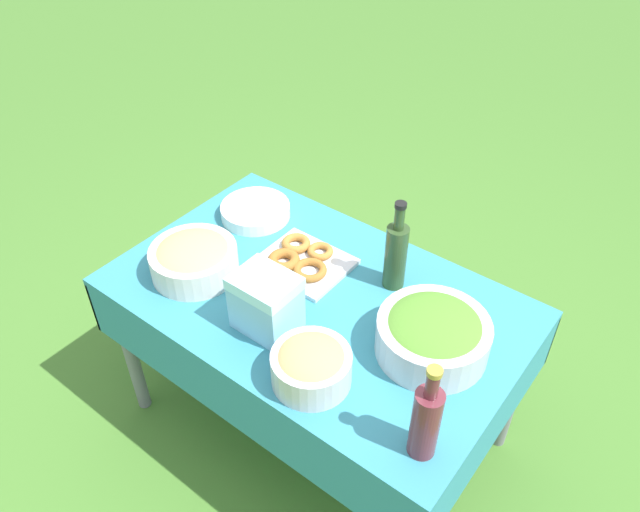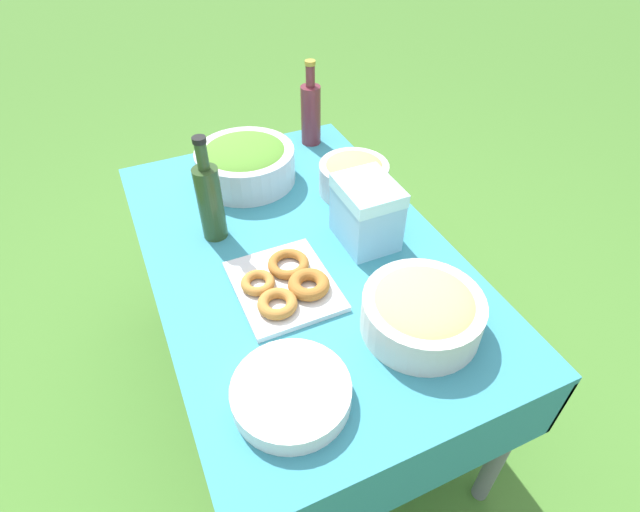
{
  "view_description": "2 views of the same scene",
  "coord_description": "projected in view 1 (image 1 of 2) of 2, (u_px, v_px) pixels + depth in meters",
  "views": [
    {
      "loc": [
        0.91,
        -1.16,
        2.09
      ],
      "look_at": [
        -0.03,
        0.06,
        0.81
      ],
      "focal_mm": 35.0,
      "sensor_mm": 36.0,
      "label": 1
    },
    {
      "loc": [
        -1.02,
        0.39,
        1.65
      ],
      "look_at": [
        -0.07,
        -0.04,
        0.72
      ],
      "focal_mm": 28.0,
      "sensor_mm": 36.0,
      "label": 2
    }
  ],
  "objects": [
    {
      "name": "ground_plane",
      "position": [
        317.0,
        421.0,
        2.48
      ],
      "size": [
        14.0,
        14.0,
        0.0
      ],
      "primitive_type": "plane",
      "color": "#477A2D"
    },
    {
      "name": "picnic_table",
      "position": [
        316.0,
        316.0,
        2.09
      ],
      "size": [
        1.34,
        0.84,
        0.69
      ],
      "color": "teal",
      "rests_on": "ground_plane"
    },
    {
      "name": "salad_bowl",
      "position": [
        433.0,
        334.0,
        1.8
      ],
      "size": [
        0.33,
        0.33,
        0.14
      ],
      "color": "silver",
      "rests_on": "picnic_table"
    },
    {
      "name": "pasta_bowl",
      "position": [
        194.0,
        258.0,
        2.08
      ],
      "size": [
        0.29,
        0.29,
        0.12
      ],
      "color": "silver",
      "rests_on": "picnic_table"
    },
    {
      "name": "donut_platter",
      "position": [
        302.0,
        260.0,
        2.14
      ],
      "size": [
        0.3,
        0.25,
        0.05
      ],
      "color": "silver",
      "rests_on": "picnic_table"
    },
    {
      "name": "plate_stack",
      "position": [
        255.0,
        211.0,
        2.35
      ],
      "size": [
        0.26,
        0.26,
        0.05
      ],
      "color": "white",
      "rests_on": "picnic_table"
    },
    {
      "name": "olive_oil_bottle",
      "position": [
        396.0,
        254.0,
        1.99
      ],
      "size": [
        0.07,
        0.07,
        0.33
      ],
      "color": "#2D4723",
      "rests_on": "picnic_table"
    },
    {
      "name": "wine_bottle",
      "position": [
        426.0,
        420.0,
        1.51
      ],
      "size": [
        0.07,
        0.07,
        0.31
      ],
      "color": "maroon",
      "rests_on": "picnic_table"
    },
    {
      "name": "bread_bowl",
      "position": [
        311.0,
        365.0,
        1.72
      ],
      "size": [
        0.23,
        0.23,
        0.12
      ],
      "color": "silver",
      "rests_on": "picnic_table"
    },
    {
      "name": "cooler_box",
      "position": [
        266.0,
        303.0,
        1.86
      ],
      "size": [
        0.19,
        0.15,
        0.2
      ],
      "color": "#8CC6E5",
      "rests_on": "picnic_table"
    }
  ]
}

